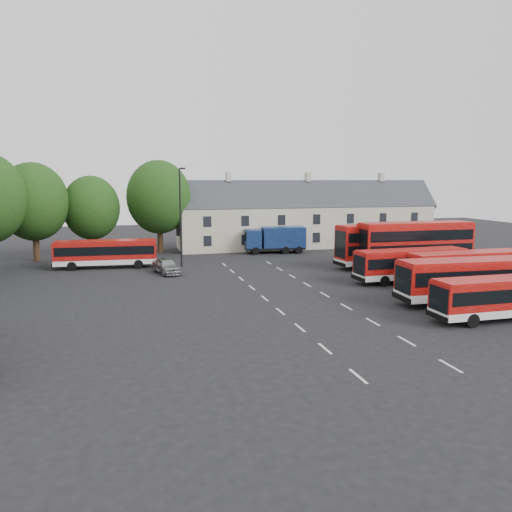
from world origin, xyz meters
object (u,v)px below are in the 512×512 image
(bus_dd_south, at_px, (415,243))
(silver_car, at_px, (166,266))
(bus_row_a, at_px, (505,295))
(lamppost, at_px, (181,215))
(box_truck, at_px, (276,239))

(bus_dd_south, relative_size, silver_car, 2.65)
(bus_dd_south, bearing_deg, bus_row_a, -104.17)
(bus_row_a, distance_m, lamppost, 31.56)
(silver_car, xyz_separation_m, lamppost, (1.89, 3.38, 4.75))
(bus_row_a, bearing_deg, lamppost, 125.41)
(bus_row_a, relative_size, bus_dd_south, 0.84)
(bus_dd_south, bearing_deg, box_truck, 125.14)
(bus_dd_south, relative_size, box_truck, 1.56)
(bus_dd_south, height_order, lamppost, lamppost)
(silver_car, bearing_deg, lamppost, 45.52)
(box_truck, distance_m, silver_car, 17.84)
(box_truck, xyz_separation_m, lamppost, (-12.56, -7.05, 3.69))
(bus_row_a, relative_size, box_truck, 1.30)
(bus_row_a, distance_m, silver_car, 29.89)
(bus_row_a, height_order, lamppost, lamppost)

